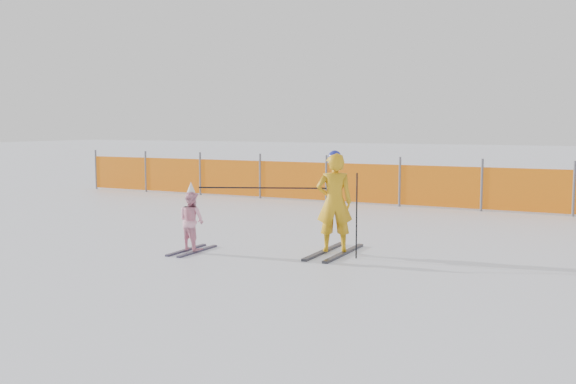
# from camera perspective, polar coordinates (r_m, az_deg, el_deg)

# --- Properties ---
(ground) EXTENTS (120.00, 120.00, 0.00)m
(ground) POSITION_cam_1_polar(r_m,az_deg,el_deg) (9.72, -1.32, -6.15)
(ground) COLOR white
(ground) RESTS_ON ground
(adult) EXTENTS (0.68, 1.56, 1.65)m
(adult) POSITION_cam_1_polar(r_m,az_deg,el_deg) (10.18, 4.14, -0.96)
(adult) COLOR black
(adult) RESTS_ON ground
(child) EXTENTS (0.54, 1.05, 1.13)m
(child) POSITION_cam_1_polar(r_m,az_deg,el_deg) (10.46, -8.57, -2.48)
(child) COLOR black
(child) RESTS_ON ground
(ski_poles) EXTENTS (2.47, 0.81, 1.32)m
(ski_poles) POSITION_cam_1_polar(r_m,az_deg,el_deg) (10.04, 0.92, -0.59)
(ski_poles) COLOR black
(ski_poles) RESTS_ON ground
(safety_fence) EXTENTS (17.48, 0.06, 1.25)m
(safety_fence) POSITION_cam_1_polar(r_m,az_deg,el_deg) (16.74, 5.51, 0.86)
(safety_fence) COLOR #595960
(safety_fence) RESTS_ON ground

